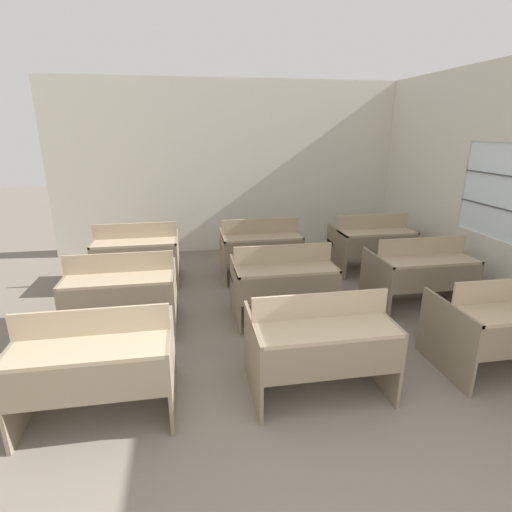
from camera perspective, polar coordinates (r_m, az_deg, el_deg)
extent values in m
cube|color=beige|center=(7.02, -3.80, 12.37)|extent=(5.92, 0.06, 2.87)
cube|color=beige|center=(5.66, 31.35, -2.26)|extent=(0.06, 5.92, 0.82)
cube|color=beige|center=(6.95, 22.54, 10.58)|extent=(0.06, 2.12, 1.12)
cube|color=white|center=(5.67, 31.01, 8.03)|extent=(0.02, 1.08, 1.12)
cube|color=#4C4C51|center=(5.68, 30.57, 6.15)|extent=(0.02, 1.08, 0.02)
cube|color=#4C4C51|center=(5.64, 31.18, 9.93)|extent=(0.02, 1.08, 0.02)
cube|color=#82725B|center=(3.54, -30.37, -14.95)|extent=(0.03, 0.79, 0.66)
cube|color=#82725B|center=(3.31, -11.95, -15.01)|extent=(0.03, 0.79, 0.66)
cube|color=tan|center=(3.05, -22.89, -12.22)|extent=(1.11, 0.39, 0.03)
cube|color=#82725B|center=(2.99, -23.25, -16.67)|extent=(1.06, 0.02, 0.30)
cube|color=tan|center=(3.16, -22.45, -8.71)|extent=(1.11, 0.02, 0.21)
cube|color=tan|center=(3.55, -20.86, -12.07)|extent=(1.11, 0.31, 0.03)
cube|color=#82725B|center=(3.68, -20.41, -15.54)|extent=(1.06, 0.04, 0.04)
cube|color=#82725B|center=(3.33, -0.44, -14.37)|extent=(0.03, 0.79, 0.66)
cube|color=#82725B|center=(3.64, 17.06, -12.21)|extent=(0.03, 0.79, 0.66)
cube|color=tan|center=(3.12, 10.20, -10.32)|extent=(1.11, 0.39, 0.03)
cube|color=#82725B|center=(3.06, 11.20, -14.59)|extent=(1.06, 0.02, 0.30)
cube|color=tan|center=(3.22, 9.23, -6.96)|extent=(1.11, 0.02, 0.21)
cube|color=tan|center=(3.61, 7.57, -10.46)|extent=(1.11, 0.31, 0.03)
cube|color=#82725B|center=(3.74, 7.40, -13.92)|extent=(1.06, 0.04, 0.04)
cube|color=#7E6E57|center=(3.97, 25.48, -10.59)|extent=(0.03, 0.79, 0.66)
cube|color=tan|center=(4.11, 32.69, -4.10)|extent=(1.11, 0.02, 0.21)
cube|color=tan|center=(4.43, 29.63, -7.26)|extent=(1.11, 0.31, 0.03)
cube|color=#7E6E57|center=(4.53, 29.13, -10.21)|extent=(1.06, 0.04, 0.04)
cube|color=#80715A|center=(4.68, -24.97, -6.19)|extent=(0.03, 0.79, 0.66)
cube|color=#80715A|center=(4.51, -11.54, -5.71)|extent=(0.03, 0.79, 0.66)
cube|color=tan|center=(4.26, -19.16, -3.20)|extent=(1.11, 0.39, 0.03)
cube|color=#80715A|center=(4.15, -19.31, -6.20)|extent=(1.06, 0.02, 0.30)
cube|color=tan|center=(4.39, -18.97, -0.90)|extent=(1.11, 0.02, 0.21)
cube|color=tan|center=(4.76, -18.07, -4.03)|extent=(1.11, 0.31, 0.03)
cube|color=#80715A|center=(4.86, -17.78, -6.84)|extent=(1.06, 0.04, 0.04)
cube|color=#7D6E57|center=(4.53, -2.98, -5.19)|extent=(0.03, 0.79, 0.66)
cube|color=#7D6E57|center=(4.77, 10.08, -4.26)|extent=(0.03, 0.79, 0.66)
cube|color=tan|center=(4.32, 4.43, -1.90)|extent=(1.11, 0.39, 0.03)
cube|color=#7D6E57|center=(4.22, 4.97, -4.82)|extent=(1.06, 0.02, 0.30)
cube|color=tan|center=(4.45, 3.90, 0.32)|extent=(1.11, 0.02, 0.21)
cube|color=tan|center=(4.82, 3.07, -2.86)|extent=(1.11, 0.31, 0.03)
cube|color=#7D6E57|center=(4.91, 3.02, -5.65)|extent=(1.06, 0.04, 0.04)
cube|color=#81715A|center=(5.02, 16.67, -3.63)|extent=(0.03, 0.79, 0.66)
cube|color=#81715A|center=(5.57, 26.73, -2.69)|extent=(0.03, 0.79, 0.66)
cube|color=tan|center=(5.01, 23.57, -0.58)|extent=(1.11, 0.39, 0.03)
cube|color=#81715A|center=(4.92, 24.46, -3.05)|extent=(1.06, 0.02, 0.30)
cube|color=tan|center=(5.12, 22.66, 1.31)|extent=(1.11, 0.02, 0.21)
cube|color=tan|center=(5.45, 20.74, -1.56)|extent=(1.11, 0.31, 0.03)
cube|color=#81715A|center=(5.53, 20.45, -4.06)|extent=(1.06, 0.04, 0.04)
cube|color=#82735C|center=(5.92, -21.67, -0.86)|extent=(0.03, 0.79, 0.66)
cube|color=#82735C|center=(5.79, -11.15, -0.32)|extent=(0.03, 0.79, 0.66)
cube|color=tan|center=(5.55, -16.98, 1.83)|extent=(1.11, 0.39, 0.03)
cube|color=#82735C|center=(5.42, -17.03, -0.35)|extent=(1.06, 0.02, 0.30)
cube|color=tan|center=(5.69, -16.88, 3.49)|extent=(1.11, 0.02, 0.21)
cube|color=tan|center=(6.04, -16.29, 0.77)|extent=(1.11, 0.31, 0.03)
cube|color=#82735C|center=(6.12, -16.09, -1.52)|extent=(1.06, 0.04, 0.04)
cube|color=#7B6B55|center=(5.79, -4.71, -0.03)|extent=(0.03, 0.79, 0.66)
cube|color=#7B6B55|center=(5.98, 5.68, 0.51)|extent=(0.03, 0.79, 0.66)
cube|color=tan|center=(5.58, 0.95, 2.71)|extent=(1.11, 0.39, 0.03)
cube|color=#7B6B55|center=(5.45, 1.30, 0.55)|extent=(1.06, 0.02, 0.30)
cube|color=tan|center=(5.72, 0.62, 4.33)|extent=(1.11, 0.02, 0.21)
cube|color=tan|center=(6.07, 0.15, 1.58)|extent=(1.11, 0.31, 0.03)
cube|color=#7B6B55|center=(6.15, 0.15, -0.72)|extent=(1.06, 0.04, 0.04)
cube|color=#80715A|center=(6.16, 11.39, 0.78)|extent=(0.03, 0.79, 0.66)
cube|color=#80715A|center=(6.62, 20.18, 1.21)|extent=(0.03, 0.79, 0.66)
cube|color=tan|center=(6.12, 17.01, 3.29)|extent=(1.11, 0.39, 0.03)
cube|color=#80715A|center=(6.00, 17.62, 1.33)|extent=(1.06, 0.02, 0.30)
cube|color=tan|center=(6.25, 16.37, 4.77)|extent=(1.11, 0.02, 0.21)
cube|color=tan|center=(6.57, 15.10, 2.22)|extent=(1.11, 0.31, 0.03)
cube|color=#80715A|center=(6.64, 14.92, 0.09)|extent=(1.06, 0.04, 0.04)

